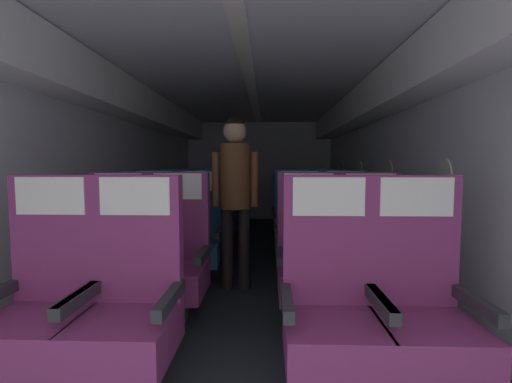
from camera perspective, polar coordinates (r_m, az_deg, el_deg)
The scene contains 23 objects.
ground at distance 4.12m, azimuth -0.84°, elevation -12.30°, with size 3.31×7.71×0.02m, color #23282D.
fuselage_shell at distance 4.21m, azimuth -0.68°, elevation 9.29°, with size 3.19×7.36×2.13m.
seat_a_left_window at distance 2.20m, azimuth -30.91°, elevation -14.97°, with size 0.49×0.51×1.11m.
seat_a_left_aisle at distance 2.00m, azimuth -19.47°, elevation -16.56°, with size 0.49×0.51×1.11m.
seat_a_right_aisle at distance 2.03m, azimuth 24.93°, elevation -16.44°, with size 0.49×0.51×1.11m.
seat_a_right_window at distance 1.91m, azimuth 11.82°, elevation -17.49°, with size 0.49×0.51×1.11m.
seat_b_left_window at distance 2.94m, azimuth -21.66°, elevation -9.90°, with size 0.49×0.51×1.11m.
seat_b_left_aisle at distance 2.79m, azimuth -12.75°, elevation -10.45°, with size 0.49×0.51×1.11m.
seat_b_right_aisle at distance 2.79m, azimuth 18.20°, elevation -10.57°, with size 0.49×0.51×1.11m.
seat_b_right_window at distance 2.72m, azimuth 8.54°, elevation -10.79°, with size 0.49×0.51×1.11m.
seat_c_left_window at distance 3.73m, azimuth -16.22°, elevation -6.78°, with size 0.49×0.51×1.11m.
seat_c_left_aisle at distance 3.61m, azimuth -9.21°, elevation -7.03°, with size 0.49×0.51×1.11m.
seat_c_right_aisle at distance 3.61m, azimuth 14.30°, elevation -7.09°, with size 0.49×0.51×1.11m.
seat_c_right_window at distance 3.55m, azimuth 7.00°, elevation -7.21°, with size 0.49×0.51×1.11m.
seat_d_left_window at distance 4.54m, azimuth -12.95°, elevation -4.76°, with size 0.49×0.51×1.11m.
seat_d_left_aisle at distance 4.44m, azimuth -7.13°, elevation -4.89°, with size 0.49×0.51×1.11m.
seat_d_right_aisle at distance 4.44m, azimuth 11.88°, elevation -4.94°, with size 0.49×0.51×1.11m.
seat_d_right_window at distance 4.40m, azimuth 5.99°, elevation -4.95°, with size 0.49×0.51×1.11m.
seat_e_left_window at distance 5.36m, azimuth -10.42°, elevation -3.35°, with size 0.49×0.51×1.11m.
seat_e_left_aisle at distance 5.30m, azimuth -5.56°, elevation -3.38°, with size 0.49×0.51×1.11m.
seat_e_right_aisle at distance 5.30m, azimuth 10.28°, elevation -3.43°, with size 0.49×0.51×1.11m.
seat_e_right_window at distance 5.25m, azimuth 5.31°, elevation -3.45°, with size 0.49×0.51×1.11m.
flight_attendant at distance 3.30m, azimuth -3.36°, elevation 1.30°, with size 0.43×0.28×1.61m.
Camera 1 is at (0.19, -0.29, 1.16)m, focal length 24.90 mm.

